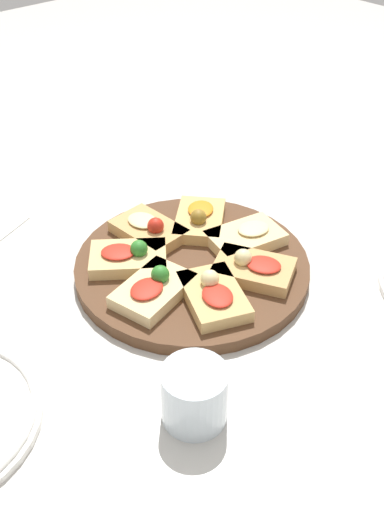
% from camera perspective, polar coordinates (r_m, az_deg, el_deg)
% --- Properties ---
extents(ground_plane, '(3.00, 3.00, 0.00)m').
position_cam_1_polar(ground_plane, '(0.94, 0.00, -1.48)').
color(ground_plane, beige).
extents(serving_board, '(0.36, 0.36, 0.02)m').
position_cam_1_polar(serving_board, '(0.94, 0.00, -0.99)').
color(serving_board, '#51331E').
rests_on(serving_board, ground_plane).
extents(focaccia_slice_0, '(0.14, 0.13, 0.04)m').
position_cam_1_polar(focaccia_slice_0, '(1.00, 0.72, 3.52)').
color(focaccia_slice_0, tan).
rests_on(focaccia_slice_0, serving_board).
extents(focaccia_slice_1, '(0.09, 0.12, 0.04)m').
position_cam_1_polar(focaccia_slice_1, '(0.98, -4.13, 2.54)').
color(focaccia_slice_1, tan).
rests_on(focaccia_slice_1, serving_board).
extents(focaccia_slice_2, '(0.14, 0.13, 0.04)m').
position_cam_1_polar(focaccia_slice_2, '(0.92, -6.07, -0.10)').
color(focaccia_slice_2, '#DBB775').
rests_on(focaccia_slice_2, serving_board).
extents(focaccia_slice_3, '(0.13, 0.10, 0.04)m').
position_cam_1_polar(focaccia_slice_3, '(0.86, -3.69, -3.14)').
color(focaccia_slice_3, '#E5C689').
rests_on(focaccia_slice_3, serving_board).
extents(focaccia_slice_4, '(0.12, 0.14, 0.04)m').
position_cam_1_polar(focaccia_slice_4, '(0.85, 2.07, -3.68)').
color(focaccia_slice_4, tan).
rests_on(focaccia_slice_4, serving_board).
extents(focaccia_slice_5, '(0.12, 0.14, 0.04)m').
position_cam_1_polar(focaccia_slice_5, '(0.90, 5.86, -1.16)').
color(focaccia_slice_5, tan).
rests_on(focaccia_slice_5, serving_board).
extents(focaccia_slice_6, '(0.13, 0.10, 0.03)m').
position_cam_1_polar(focaccia_slice_6, '(0.96, 5.17, 1.80)').
color(focaccia_slice_6, '#E5C689').
rests_on(focaccia_slice_6, serving_board).
extents(water_glass, '(0.08, 0.08, 0.08)m').
position_cam_1_polar(water_glass, '(0.72, 0.23, -13.09)').
color(water_glass, silver).
rests_on(water_glass, ground_plane).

